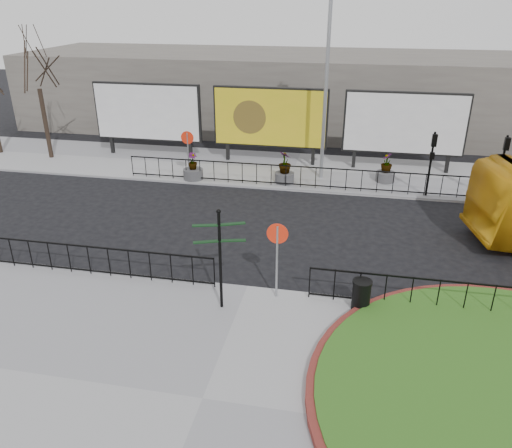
% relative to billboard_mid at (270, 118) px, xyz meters
% --- Properties ---
extents(ground, '(90.00, 90.00, 0.00)m').
position_rel_billboard_mid_xyz_m(ground, '(1.50, -12.97, -2.60)').
color(ground, black).
rests_on(ground, ground).
extents(pavement_near, '(30.00, 10.00, 0.12)m').
position_rel_billboard_mid_xyz_m(pavement_near, '(1.50, -17.97, -2.54)').
color(pavement_near, gray).
rests_on(pavement_near, ground).
extents(pavement_far, '(44.00, 6.00, 0.12)m').
position_rel_billboard_mid_xyz_m(pavement_far, '(1.50, -0.97, -2.54)').
color(pavement_far, gray).
rests_on(pavement_far, ground).
extents(railing_near_left, '(10.00, 0.10, 1.10)m').
position_rel_billboard_mid_xyz_m(railing_near_left, '(-4.50, -13.27, -1.93)').
color(railing_near_left, black).
rests_on(railing_near_left, pavement_near).
extents(railing_near_right, '(9.00, 0.10, 1.10)m').
position_rel_billboard_mid_xyz_m(railing_near_right, '(8.00, -13.27, -1.93)').
color(railing_near_right, black).
rests_on(railing_near_right, pavement_near).
extents(railing_far, '(18.00, 0.10, 1.10)m').
position_rel_billboard_mid_xyz_m(railing_far, '(2.50, -3.67, -1.93)').
color(railing_far, black).
rests_on(railing_far, pavement_far).
extents(speed_sign_far, '(0.64, 0.07, 2.47)m').
position_rel_billboard_mid_xyz_m(speed_sign_far, '(-3.50, -3.57, -0.68)').
color(speed_sign_far, gray).
rests_on(speed_sign_far, pavement_far).
extents(speed_sign_near, '(0.64, 0.07, 2.47)m').
position_rel_billboard_mid_xyz_m(speed_sign_near, '(2.50, -13.37, -0.68)').
color(speed_sign_near, gray).
rests_on(speed_sign_near, pavement_near).
extents(billboard_left, '(6.20, 0.31, 4.10)m').
position_rel_billboard_mid_xyz_m(billboard_left, '(-7.00, 0.00, 0.00)').
color(billboard_left, black).
rests_on(billboard_left, pavement_far).
extents(billboard_mid, '(6.20, 0.31, 4.10)m').
position_rel_billboard_mid_xyz_m(billboard_mid, '(0.00, 0.00, 0.00)').
color(billboard_mid, black).
rests_on(billboard_mid, pavement_far).
extents(billboard_right, '(6.20, 0.31, 4.10)m').
position_rel_billboard_mid_xyz_m(billboard_right, '(7.00, 0.00, 0.00)').
color(billboard_right, black).
rests_on(billboard_right, pavement_far).
extents(lamp_post, '(0.74, 0.18, 9.23)m').
position_rel_billboard_mid_xyz_m(lamp_post, '(3.01, -1.97, 2.23)').
color(lamp_post, gray).
rests_on(lamp_post, pavement_far).
extents(signal_pole_a, '(0.22, 0.26, 3.00)m').
position_rel_billboard_mid_xyz_m(signal_pole_a, '(8.00, -3.63, -0.50)').
color(signal_pole_a, black).
rests_on(signal_pole_a, pavement_far).
extents(signal_pole_b, '(0.22, 0.26, 3.00)m').
position_rel_billboard_mid_xyz_m(signal_pole_b, '(11.00, -3.63, -0.50)').
color(signal_pole_b, black).
rests_on(signal_pole_b, pavement_far).
extents(tree_left, '(2.00, 2.00, 7.00)m').
position_rel_billboard_mid_xyz_m(tree_left, '(-12.50, -1.47, 1.02)').
color(tree_left, '#2D2119').
rests_on(tree_left, pavement_far).
extents(building_backdrop, '(40.00, 10.00, 5.00)m').
position_rel_billboard_mid_xyz_m(building_backdrop, '(1.50, 9.03, -0.10)').
color(building_backdrop, '#666059').
rests_on(building_backdrop, ground).
extents(fingerpost_sign, '(1.47, 0.67, 3.18)m').
position_rel_billboard_mid_xyz_m(fingerpost_sign, '(0.99, -14.26, -0.56)').
color(fingerpost_sign, black).
rests_on(fingerpost_sign, pavement_near).
extents(litter_bin, '(0.58, 0.58, 0.96)m').
position_rel_billboard_mid_xyz_m(litter_bin, '(5.05, -13.57, -2.00)').
color(litter_bin, black).
rests_on(litter_bin, pavement_near).
extents(planter_a, '(0.99, 0.99, 1.36)m').
position_rel_billboard_mid_xyz_m(planter_a, '(-3.32, -3.49, -2.04)').
color(planter_a, '#4C4C4F').
rests_on(planter_a, pavement_far).
extents(planter_b, '(0.95, 0.95, 1.58)m').
position_rel_billboard_mid_xyz_m(planter_b, '(1.28, -3.10, -1.86)').
color(planter_b, '#4C4C4F').
rests_on(planter_b, pavement_far).
extents(planter_c, '(0.93, 0.93, 1.46)m').
position_rel_billboard_mid_xyz_m(planter_c, '(6.19, -1.97, -1.94)').
color(planter_c, '#4C4C4F').
rests_on(planter_c, pavement_far).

